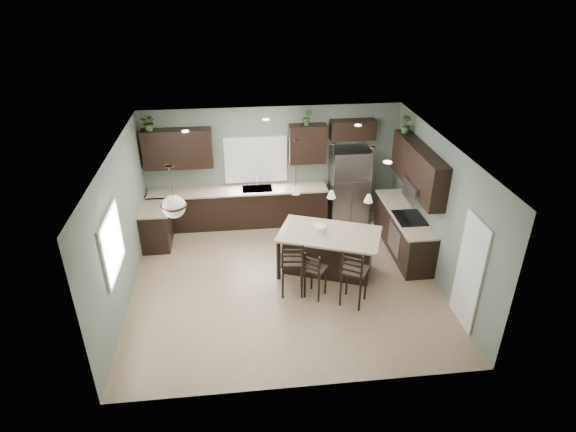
{
  "coord_description": "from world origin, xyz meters",
  "views": [
    {
      "loc": [
        -0.84,
        -7.9,
        5.69
      ],
      "look_at": [
        0.1,
        0.4,
        1.25
      ],
      "focal_mm": 30.0,
      "sensor_mm": 36.0,
      "label": 1
    }
  ],
  "objects_px": {
    "serving_dish": "(320,229)",
    "bar_stool_center": "(316,274)",
    "bar_stool_right": "(354,276)",
    "bar_stool_left": "(292,267)",
    "refrigerator": "(349,185)",
    "plant_back_left": "(149,122)",
    "kitchen_island": "(329,253)"
  },
  "relations": [
    {
      "from": "serving_dish",
      "to": "bar_stool_center",
      "type": "xyz_separation_m",
      "value": [
        -0.21,
        -0.82,
        -0.49
      ]
    },
    {
      "from": "bar_stool_center",
      "to": "bar_stool_right",
      "type": "distance_m",
      "value": 0.73
    },
    {
      "from": "bar_stool_left",
      "to": "bar_stool_center",
      "type": "height_order",
      "value": "bar_stool_left"
    },
    {
      "from": "refrigerator",
      "to": "bar_stool_left",
      "type": "bearing_deg",
      "value": -121.27
    },
    {
      "from": "serving_dish",
      "to": "bar_stool_right",
      "type": "distance_m",
      "value": 1.27
    },
    {
      "from": "bar_stool_center",
      "to": "plant_back_left",
      "type": "distance_m",
      "value": 4.93
    },
    {
      "from": "kitchen_island",
      "to": "bar_stool_left",
      "type": "bearing_deg",
      "value": -122.04
    },
    {
      "from": "refrigerator",
      "to": "plant_back_left",
      "type": "xyz_separation_m",
      "value": [
        -4.5,
        0.15,
        1.66
      ]
    },
    {
      "from": "plant_back_left",
      "to": "bar_stool_left",
      "type": "bearing_deg",
      "value": -46.68
    },
    {
      "from": "serving_dish",
      "to": "bar_stool_center",
      "type": "distance_m",
      "value": 0.98
    },
    {
      "from": "bar_stool_right",
      "to": "plant_back_left",
      "type": "distance_m",
      "value": 5.52
    },
    {
      "from": "bar_stool_left",
      "to": "plant_back_left",
      "type": "xyz_separation_m",
      "value": [
        -2.79,
        2.96,
        1.99
      ]
    },
    {
      "from": "bar_stool_right",
      "to": "refrigerator",
      "type": "bearing_deg",
      "value": 110.24
    },
    {
      "from": "kitchen_island",
      "to": "plant_back_left",
      "type": "xyz_separation_m",
      "value": [
        -3.61,
        2.35,
        2.13
      ]
    },
    {
      "from": "refrigerator",
      "to": "bar_stool_right",
      "type": "bearing_deg",
      "value": -100.83
    },
    {
      "from": "bar_stool_center",
      "to": "plant_back_left",
      "type": "height_order",
      "value": "plant_back_left"
    },
    {
      "from": "refrigerator",
      "to": "bar_stool_left",
      "type": "relative_size",
      "value": 1.55
    },
    {
      "from": "bar_stool_left",
      "to": "plant_back_left",
      "type": "distance_m",
      "value": 4.53
    },
    {
      "from": "bar_stool_left",
      "to": "bar_stool_right",
      "type": "bearing_deg",
      "value": -15.52
    },
    {
      "from": "refrigerator",
      "to": "serving_dish",
      "type": "distance_m",
      "value": 2.39
    },
    {
      "from": "bar_stool_left",
      "to": "bar_stool_right",
      "type": "relative_size",
      "value": 0.99
    },
    {
      "from": "plant_back_left",
      "to": "refrigerator",
      "type": "bearing_deg",
      "value": -1.89
    },
    {
      "from": "serving_dish",
      "to": "bar_stool_left",
      "type": "relative_size",
      "value": 0.2
    },
    {
      "from": "bar_stool_right",
      "to": "plant_back_left",
      "type": "height_order",
      "value": "plant_back_left"
    },
    {
      "from": "refrigerator",
      "to": "bar_stool_center",
      "type": "height_order",
      "value": "refrigerator"
    },
    {
      "from": "kitchen_island",
      "to": "bar_stool_right",
      "type": "relative_size",
      "value": 1.64
    },
    {
      "from": "bar_stool_center",
      "to": "serving_dish",
      "type": "bearing_deg",
      "value": 110.98
    },
    {
      "from": "kitchen_island",
      "to": "serving_dish",
      "type": "bearing_deg",
      "value": 180.0
    },
    {
      "from": "serving_dish",
      "to": "refrigerator",
      "type": "bearing_deg",
      "value": 63.23
    },
    {
      "from": "bar_stool_left",
      "to": "plant_back_left",
      "type": "bearing_deg",
      "value": 139.8
    },
    {
      "from": "refrigerator",
      "to": "bar_stool_center",
      "type": "bearing_deg",
      "value": -113.52
    },
    {
      "from": "refrigerator",
      "to": "bar_stool_left",
      "type": "height_order",
      "value": "refrigerator"
    }
  ]
}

